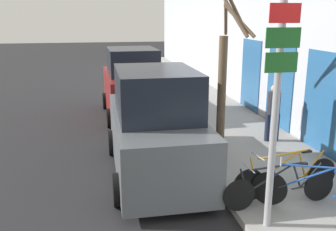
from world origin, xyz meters
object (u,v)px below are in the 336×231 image
(bicycle_0, at_px, (317,192))
(bicycle_2, at_px, (286,177))
(pedestrian_near, at_px, (273,109))
(parked_car_1, at_px, (132,86))
(street_tree, at_px, (224,81))
(signpost, at_px, (276,107))
(parked_car_0, at_px, (155,128))
(bicycle_1, at_px, (280,187))

(bicycle_0, distance_m, bicycle_2, 0.71)
(bicycle_2, distance_m, pedestrian_near, 3.42)
(parked_car_1, height_order, street_tree, street_tree)
(signpost, height_order, parked_car_0, signpost)
(parked_car_1, bearing_deg, parked_car_0, -91.49)
(bicycle_2, distance_m, parked_car_1, 7.48)
(parked_car_0, bearing_deg, signpost, -61.97)
(pedestrian_near, bearing_deg, bicycle_2, -109.48)
(bicycle_1, distance_m, parked_car_0, 3.00)
(bicycle_2, bearing_deg, pedestrian_near, -28.98)
(street_tree, bearing_deg, parked_car_1, 110.05)
(signpost, distance_m, pedestrian_near, 4.72)
(parked_car_1, relative_size, street_tree, 1.01)
(bicycle_0, bearing_deg, street_tree, 43.40)
(signpost, relative_size, bicycle_0, 1.84)
(bicycle_2, relative_size, parked_car_1, 0.54)
(bicycle_1, bearing_deg, signpost, 136.21)
(bicycle_0, bearing_deg, pedestrian_near, 14.01)
(bicycle_0, bearing_deg, bicycle_2, 48.14)
(bicycle_0, distance_m, parked_car_0, 3.60)
(signpost, bearing_deg, street_tree, 85.24)
(parked_car_1, distance_m, pedestrian_near, 5.29)
(bicycle_0, bearing_deg, parked_car_0, 73.68)
(signpost, relative_size, street_tree, 0.89)
(pedestrian_near, bearing_deg, street_tree, -151.98)
(parked_car_1, bearing_deg, signpost, -81.28)
(street_tree, bearing_deg, bicycle_0, -74.95)
(bicycle_2, xyz_separation_m, parked_car_1, (-2.31, 7.09, 0.57))
(bicycle_0, distance_m, parked_car_1, 8.19)
(parked_car_1, bearing_deg, bicycle_2, -73.74)
(bicycle_0, xyz_separation_m, bicycle_1, (-0.55, 0.32, -0.02))
(bicycle_0, distance_m, street_tree, 3.41)
(signpost, relative_size, bicycle_1, 1.68)
(parked_car_0, relative_size, pedestrian_near, 2.82)
(parked_car_1, bearing_deg, pedestrian_near, -49.91)
(bicycle_1, height_order, bicycle_2, bicycle_2)
(parked_car_0, xyz_separation_m, street_tree, (1.73, 0.45, 0.94))
(parked_car_0, relative_size, parked_car_1, 1.06)
(bicycle_1, bearing_deg, parked_car_0, 39.18)
(pedestrian_near, bearing_deg, signpost, -114.78)
(bicycle_0, relative_size, pedestrian_near, 1.27)
(bicycle_0, height_order, parked_car_0, parked_car_0)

